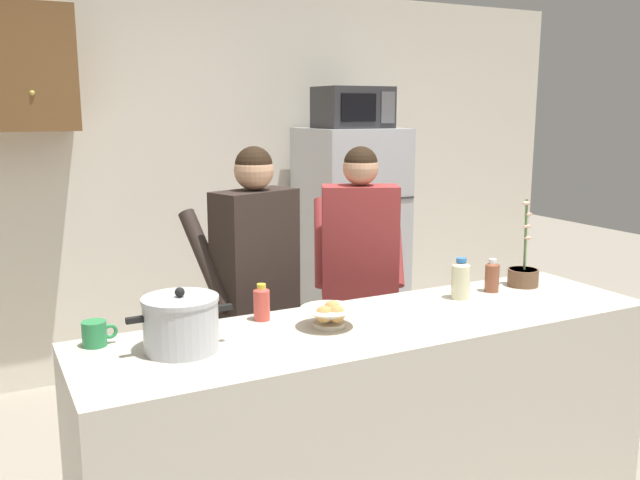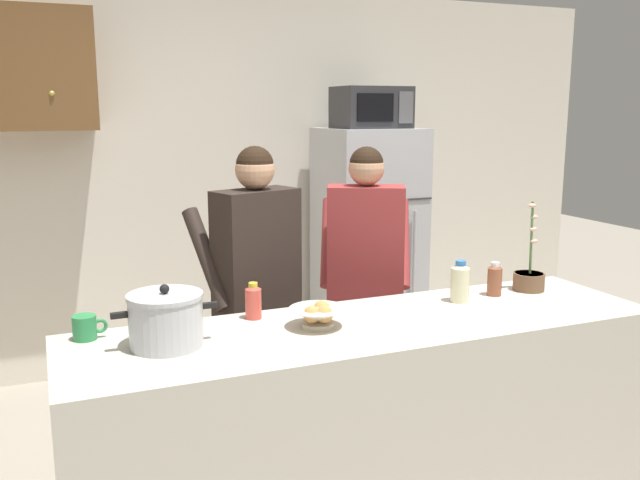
% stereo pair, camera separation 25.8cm
% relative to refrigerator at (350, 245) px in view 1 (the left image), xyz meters
% --- Properties ---
extents(back_wall_unit, '(6.00, 0.48, 2.60)m').
position_rel_refrigerator_xyz_m(back_wall_unit, '(-1.17, 0.41, 0.59)').
color(back_wall_unit, silver).
rests_on(back_wall_unit, ground).
extents(kitchen_island, '(2.49, 0.68, 0.92)m').
position_rel_refrigerator_xyz_m(kitchen_island, '(-0.91, -1.85, -0.37)').
color(kitchen_island, beige).
rests_on(kitchen_island, ground).
extents(refrigerator, '(0.64, 0.68, 1.65)m').
position_rel_refrigerator_xyz_m(refrigerator, '(0.00, 0.00, 0.00)').
color(refrigerator, '#B7BABF').
rests_on(refrigerator, ground).
extents(microwave, '(0.48, 0.37, 0.28)m').
position_rel_refrigerator_xyz_m(microwave, '(0.00, -0.02, 0.97)').
color(microwave, '#2D2D30').
rests_on(microwave, refrigerator).
extents(person_near_pot, '(0.58, 0.53, 1.62)m').
position_rel_refrigerator_xyz_m(person_near_pot, '(-1.18, -1.13, 0.18)').
color(person_near_pot, '#33384C').
rests_on(person_near_pot, ground).
extents(person_by_sink, '(0.59, 0.56, 1.60)m').
position_rel_refrigerator_xyz_m(person_by_sink, '(-0.55, -1.06, 0.16)').
color(person_by_sink, '#33384C').
rests_on(person_by_sink, ground).
extents(cooking_pot, '(0.39, 0.28, 0.24)m').
position_rel_refrigerator_xyz_m(cooking_pot, '(-1.74, -1.81, 0.19)').
color(cooking_pot, silver).
rests_on(cooking_pot, kitchen_island).
extents(coffee_mug, '(0.13, 0.09, 0.10)m').
position_rel_refrigerator_xyz_m(coffee_mug, '(-2.01, -1.61, 0.14)').
color(coffee_mug, '#2D8C4C').
rests_on(coffee_mug, kitchen_island).
extents(bread_bowl, '(0.24, 0.24, 0.10)m').
position_rel_refrigerator_xyz_m(bread_bowl, '(-1.13, -1.82, 0.14)').
color(bread_bowl, beige).
rests_on(bread_bowl, kitchen_island).
extents(bottle_near_edge, '(0.07, 0.07, 0.16)m').
position_rel_refrigerator_xyz_m(bottle_near_edge, '(-1.34, -1.61, 0.17)').
color(bottle_near_edge, '#D84C3F').
rests_on(bottle_near_edge, kitchen_island).
extents(bottle_mid_counter, '(0.09, 0.09, 0.19)m').
position_rel_refrigerator_xyz_m(bottle_mid_counter, '(-0.39, -1.73, 0.19)').
color(bottle_mid_counter, beige).
rests_on(bottle_mid_counter, kitchen_island).
extents(bottle_far_corner, '(0.07, 0.07, 0.16)m').
position_rel_refrigerator_xyz_m(bottle_far_corner, '(-0.18, -1.70, 0.17)').
color(bottle_far_corner, brown).
rests_on(bottle_far_corner, kitchen_island).
extents(potted_orchid, '(0.15, 0.15, 0.44)m').
position_rel_refrigerator_xyz_m(potted_orchid, '(0.03, -1.68, 0.16)').
color(potted_orchid, brown).
rests_on(potted_orchid, kitchen_island).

